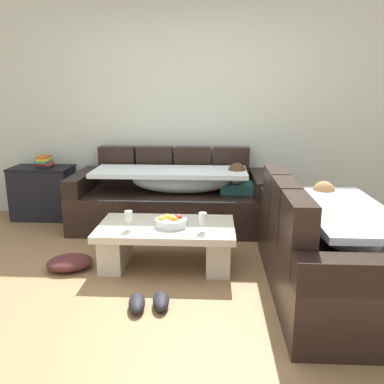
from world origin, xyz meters
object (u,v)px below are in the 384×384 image
(wine_glass_near_right, at_px, (203,218))
(fruit_bowl, at_px, (171,222))
(couch_along_wall, at_px, (174,198))
(pair_of_shoes, at_px, (149,302))
(wine_glass_near_left, at_px, (129,217))
(crumpled_garment, at_px, (70,262))
(couch_near_window, at_px, (329,250))
(side_cabinet, at_px, (43,193))
(book_stack_on_cabinet, at_px, (44,162))
(coffee_table, at_px, (166,240))

(wine_glass_near_right, bearing_deg, fruit_bowl, 155.91)
(couch_along_wall, distance_m, pair_of_shoes, 1.86)
(wine_glass_near_left, distance_m, crumpled_garment, 0.70)
(wine_glass_near_left, bearing_deg, crumpled_garment, 178.83)
(couch_along_wall, xyz_separation_m, couch_near_window, (1.36, -1.50, 0.00))
(wine_glass_near_left, relative_size, pair_of_shoes, 0.51)
(couch_near_window, relative_size, crumpled_garment, 4.50)
(fruit_bowl, height_order, pair_of_shoes, fruit_bowl)
(couch_along_wall, bearing_deg, pair_of_shoes, -90.03)
(couch_near_window, bearing_deg, side_cabinet, 59.90)
(side_cabinet, height_order, book_stack_on_cabinet, book_stack_on_cabinet)
(wine_glass_near_right, distance_m, side_cabinet, 2.50)
(couch_along_wall, relative_size, side_cabinet, 3.07)
(couch_near_window, xyz_separation_m, wine_glass_near_left, (-1.61, 0.27, 0.16))
(couch_near_window, bearing_deg, book_stack_on_cabinet, 59.52)
(coffee_table, height_order, book_stack_on_cabinet, book_stack_on_cabinet)
(fruit_bowl, bearing_deg, coffee_table, 152.12)
(coffee_table, distance_m, book_stack_on_cabinet, 2.15)
(coffee_table, bearing_deg, fruit_bowl, -27.88)
(couch_along_wall, height_order, book_stack_on_cabinet, couch_along_wall)
(fruit_bowl, xyz_separation_m, crumpled_garment, (-0.89, -0.10, -0.36))
(wine_glass_near_left, height_order, wine_glass_near_right, same)
(wine_glass_near_left, bearing_deg, couch_near_window, -9.35)
(coffee_table, xyz_separation_m, book_stack_on_cabinet, (-1.63, 1.33, 0.47))
(coffee_table, distance_m, side_cabinet, 2.14)
(coffee_table, bearing_deg, couch_along_wall, 92.25)
(coffee_table, bearing_deg, wine_glass_near_left, -155.76)
(crumpled_garment, bearing_deg, side_cabinet, 119.73)
(couch_near_window, xyz_separation_m, coffee_table, (-1.31, 0.40, -0.10))
(coffee_table, distance_m, wine_glass_near_left, 0.42)
(fruit_bowl, height_order, wine_glass_near_right, wine_glass_near_right)
(wine_glass_near_left, relative_size, wine_glass_near_right, 1.00)
(couch_along_wall, height_order, coffee_table, couch_along_wall)
(side_cabinet, height_order, pair_of_shoes, side_cabinet)
(couch_along_wall, xyz_separation_m, crumpled_garment, (-0.80, -1.23, -0.27))
(coffee_table, bearing_deg, side_cabinet, 141.56)
(couch_along_wall, height_order, wine_glass_near_left, couch_along_wall)
(book_stack_on_cabinet, relative_size, pair_of_shoes, 0.63)
(wine_glass_near_right, bearing_deg, couch_along_wall, 106.45)
(wine_glass_near_left, bearing_deg, fruit_bowl, 17.69)
(fruit_bowl, relative_size, wine_glass_near_left, 1.69)
(fruit_bowl, bearing_deg, wine_glass_near_right, -24.09)
(pair_of_shoes, bearing_deg, crumpled_garment, 142.52)
(couch_along_wall, distance_m, side_cabinet, 1.65)
(couch_along_wall, distance_m, wine_glass_near_left, 1.28)
(coffee_table, xyz_separation_m, side_cabinet, (-1.68, 1.33, 0.08))
(fruit_bowl, relative_size, side_cabinet, 0.39)
(fruit_bowl, bearing_deg, side_cabinet, 141.82)
(side_cabinet, bearing_deg, pair_of_shoes, -51.74)
(fruit_bowl, bearing_deg, crumpled_garment, -173.59)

